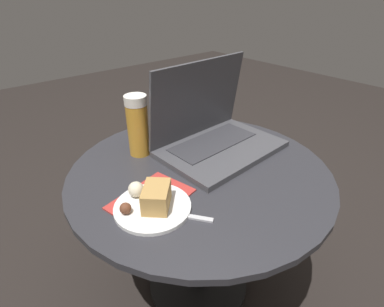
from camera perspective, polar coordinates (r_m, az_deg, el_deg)
ground_plane at (r=1.19m, az=1.14°, el=-23.41°), size 6.00×6.00×0.00m
table at (r=0.91m, az=1.39°, el=-8.62°), size 0.73×0.73×0.50m
napkin at (r=0.74m, az=-7.76°, el=-8.55°), size 0.21×0.17×0.00m
laptop at (r=0.93m, az=4.08°, el=4.10°), size 0.37×0.26×0.26m
beer_glass at (r=0.89m, az=-10.27°, el=5.26°), size 0.06×0.06×0.18m
snack_plate at (r=0.70m, az=-7.68°, el=-9.00°), size 0.18×0.18×0.06m
fork at (r=0.69m, az=-4.30°, el=-11.26°), size 0.11×0.15×0.00m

